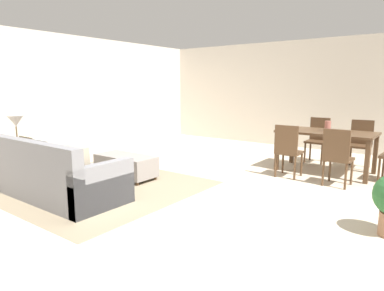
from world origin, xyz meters
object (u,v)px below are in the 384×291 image
(dining_chair_far_left, at_px, (318,137))
(couch, at_px, (57,177))
(ottoman_table, at_px, (126,165))
(table_lamp, at_px, (16,122))
(dining_chair_near_right, at_px, (337,154))
(side_table, at_px, (19,154))
(dining_table, at_px, (326,136))
(dining_chair_far_right, at_px, (361,141))
(vase_centerpiece, at_px, (328,126))
(dining_chair_near_left, at_px, (288,148))

(dining_chair_far_left, bearing_deg, couch, -116.06)
(ottoman_table, relative_size, dining_chair_far_left, 1.18)
(ottoman_table, height_order, table_lamp, table_lamp)
(table_lamp, xyz_separation_m, dining_chair_near_right, (4.34, 2.82, -0.46))
(ottoman_table, distance_m, side_table, 1.77)
(dining_table, bearing_deg, dining_chair_far_right, 60.99)
(couch, xyz_separation_m, table_lamp, (-1.31, 0.11, 0.69))
(vase_centerpiece, bearing_deg, dining_chair_far_left, 116.25)
(dining_chair_near_right, bearing_deg, vase_centerpiece, 115.16)
(dining_chair_near_left, relative_size, dining_chair_near_right, 1.00)
(dining_table, bearing_deg, vase_centerpiece, 53.06)
(dining_chair_far_right, bearing_deg, dining_chair_far_left, 178.88)
(dining_chair_far_left, bearing_deg, table_lamp, -128.46)
(ottoman_table, height_order, dining_table, dining_table)
(dining_chair_far_right, bearing_deg, ottoman_table, -133.13)
(ottoman_table, xyz_separation_m, dining_chair_far_left, (2.25, 3.29, 0.29))
(table_lamp, height_order, dining_table, table_lamp)
(dining_chair_near_right, bearing_deg, side_table, -146.98)
(table_lamp, bearing_deg, couch, -4.99)
(table_lamp, distance_m, vase_centerpiece, 5.39)
(dining_chair_far_left, relative_size, dining_chair_far_right, 1.00)
(dining_chair_near_left, xyz_separation_m, dining_chair_far_left, (0.03, 1.59, 0.00))
(couch, xyz_separation_m, side_table, (-1.31, 0.11, 0.15))
(vase_centerpiece, bearing_deg, dining_chair_near_left, -117.77)
(dining_chair_near_left, height_order, dining_chair_far_left, same)
(side_table, xyz_separation_m, dining_table, (3.93, 3.66, 0.22))
(dining_chair_far_left, xyz_separation_m, vase_centerpiece, (0.39, -0.79, 0.33))
(table_lamp, relative_size, dining_table, 0.32)
(ottoman_table, bearing_deg, dining_table, 43.37)
(couch, bearing_deg, dining_table, 55.24)
(ottoman_table, bearing_deg, dining_chair_far_left, 55.64)
(ottoman_table, relative_size, dining_table, 0.66)
(dining_chair_near_left, bearing_deg, side_table, -140.73)
(dining_table, bearing_deg, couch, -124.76)
(table_lamp, bearing_deg, dining_chair_far_left, 51.54)
(dining_chair_near_left, height_order, vase_centerpiece, vase_centerpiece)
(couch, bearing_deg, dining_chair_far_right, 56.18)
(table_lamp, height_order, dining_chair_near_right, table_lamp)
(ottoman_table, xyz_separation_m, dining_table, (2.63, 2.48, 0.44))
(dining_table, xyz_separation_m, dining_chair_near_right, (0.41, -0.84, -0.15))
(dining_table, xyz_separation_m, dining_chair_near_left, (-0.41, -0.79, -0.15))
(dining_chair_far_left, bearing_deg, dining_chair_near_left, -91.12)
(dining_table, relative_size, vase_centerpiece, 8.83)
(table_lamp, height_order, dining_chair_far_right, table_lamp)
(side_table, bearing_deg, table_lamp, 0.00)
(ottoman_table, xyz_separation_m, dining_chair_near_left, (2.22, 1.70, 0.29))
(side_table, bearing_deg, vase_centerpiece, 43.03)
(couch, relative_size, dining_chair_far_left, 2.19)
(side_table, relative_size, dining_table, 0.35)
(couch, distance_m, vase_centerpiece, 4.65)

